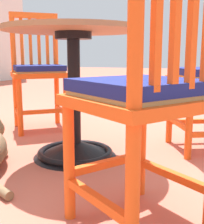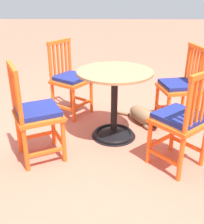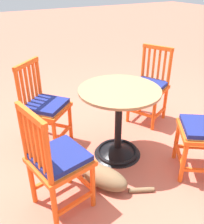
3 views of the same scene
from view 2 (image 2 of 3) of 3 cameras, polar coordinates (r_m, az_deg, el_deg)
ground_plane at (r=2.94m, az=0.95°, el=-5.75°), size 24.00×24.00×0.00m
cafe_table at (r=2.89m, az=2.51°, el=0.02°), size 0.76×0.76×0.73m
orange_chair_tucked_in at (r=2.52m, az=-13.59°, el=-0.46°), size 0.54×0.54×0.91m
orange_chair_near_fence at (r=2.43m, az=16.18°, el=-1.76°), size 0.56×0.56×0.91m
orange_chair_by_planter at (r=3.25m, az=15.82°, el=4.99°), size 0.47×0.47×0.91m
orange_chair_at_corner at (r=3.41m, az=-6.61°, el=6.67°), size 0.56×0.56×0.91m
tabby_cat at (r=3.27m, az=8.76°, el=-0.89°), size 0.57×0.55×0.23m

